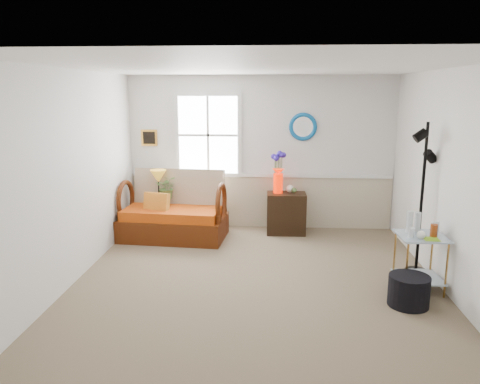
# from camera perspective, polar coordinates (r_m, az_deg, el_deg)

# --- Properties ---
(floor) EXTENTS (4.50, 5.00, 0.01)m
(floor) POSITION_cam_1_polar(r_m,az_deg,el_deg) (5.92, 1.89, -10.99)
(floor) COLOR #73634A
(floor) RESTS_ON ground
(ceiling) EXTENTS (4.50, 5.00, 0.01)m
(ceiling) POSITION_cam_1_polar(r_m,az_deg,el_deg) (5.45, 2.09, 15.01)
(ceiling) COLOR white
(ceiling) RESTS_ON walls
(walls) EXTENTS (4.51, 5.01, 2.60)m
(walls) POSITION_cam_1_polar(r_m,az_deg,el_deg) (5.54, 1.98, 1.47)
(walls) COLOR silver
(walls) RESTS_ON floor
(wainscot) EXTENTS (4.46, 0.02, 0.90)m
(wainscot) POSITION_cam_1_polar(r_m,az_deg,el_deg) (8.14, 2.50, -1.18)
(wainscot) COLOR tan
(wainscot) RESTS_ON walls
(chair_rail) EXTENTS (4.46, 0.04, 0.06)m
(chair_rail) POSITION_cam_1_polar(r_m,az_deg,el_deg) (8.04, 2.53, 2.06)
(chair_rail) COLOR silver
(chair_rail) RESTS_ON walls
(window) EXTENTS (1.14, 0.06, 1.44)m
(window) POSITION_cam_1_polar(r_m,az_deg,el_deg) (8.02, -3.91, 6.92)
(window) COLOR white
(window) RESTS_ON walls
(picture) EXTENTS (0.28, 0.03, 0.28)m
(picture) POSITION_cam_1_polar(r_m,az_deg,el_deg) (8.23, -11.00, 6.52)
(picture) COLOR #C3862D
(picture) RESTS_ON walls
(mirror) EXTENTS (0.47, 0.07, 0.47)m
(mirror) POSITION_cam_1_polar(r_m,az_deg,el_deg) (7.96, 7.68, 7.89)
(mirror) COLOR #1678AF
(mirror) RESTS_ON walls
(loveseat) EXTENTS (1.72, 1.07, 1.07)m
(loveseat) POSITION_cam_1_polar(r_m,az_deg,el_deg) (7.57, -8.14, -1.65)
(loveseat) COLOR #53280B
(loveseat) RESTS_ON floor
(throw_pillow) EXTENTS (0.43, 0.22, 0.42)m
(throw_pillow) POSITION_cam_1_polar(r_m,az_deg,el_deg) (7.51, -10.15, -1.67)
(throw_pillow) COLOR #E45A08
(throw_pillow) RESTS_ON loveseat
(lamp_stand) EXTENTS (0.38, 0.38, 0.59)m
(lamp_stand) POSITION_cam_1_polar(r_m,az_deg,el_deg) (7.91, -9.72, -2.91)
(lamp_stand) COLOR black
(lamp_stand) RESTS_ON floor
(table_lamp) EXTENTS (0.30, 0.30, 0.48)m
(table_lamp) POSITION_cam_1_polar(r_m,az_deg,el_deg) (7.82, -9.89, 0.93)
(table_lamp) COLOR #B58422
(table_lamp) RESTS_ON lamp_stand
(potted_plant) EXTENTS (0.40, 0.43, 0.31)m
(potted_plant) POSITION_cam_1_polar(r_m,az_deg,el_deg) (7.78, -8.87, 0.25)
(potted_plant) COLOR #4B7139
(potted_plant) RESTS_ON lamp_stand
(cabinet) EXTENTS (0.64, 0.42, 0.68)m
(cabinet) POSITION_cam_1_polar(r_m,az_deg,el_deg) (7.83, 5.65, -2.60)
(cabinet) COLOR black
(cabinet) RESTS_ON floor
(flower_vase) EXTENTS (0.25, 0.25, 0.68)m
(flower_vase) POSITION_cam_1_polar(r_m,az_deg,el_deg) (7.71, 4.69, 2.36)
(flower_vase) COLOR #F61A00
(flower_vase) RESTS_ON cabinet
(side_table) EXTENTS (0.56, 0.56, 0.68)m
(side_table) POSITION_cam_1_polar(r_m,az_deg,el_deg) (6.00, 21.03, -8.04)
(side_table) COLOR #AA7B37
(side_table) RESTS_ON floor
(tabletop_items) EXTENTS (0.44, 0.44, 0.26)m
(tabletop_items) POSITION_cam_1_polar(r_m,az_deg,el_deg) (5.87, 21.44, -3.72)
(tabletop_items) COLOR silver
(tabletop_items) RESTS_ON side_table
(floor_lamp) EXTENTS (0.31, 0.31, 1.96)m
(floor_lamp) POSITION_cam_1_polar(r_m,az_deg,el_deg) (6.39, 21.27, -0.85)
(floor_lamp) COLOR black
(floor_lamp) RESTS_ON floor
(ottoman) EXTENTS (0.55, 0.55, 0.34)m
(ottoman) POSITION_cam_1_polar(r_m,az_deg,el_deg) (5.60, 19.88, -11.25)
(ottoman) COLOR black
(ottoman) RESTS_ON floor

